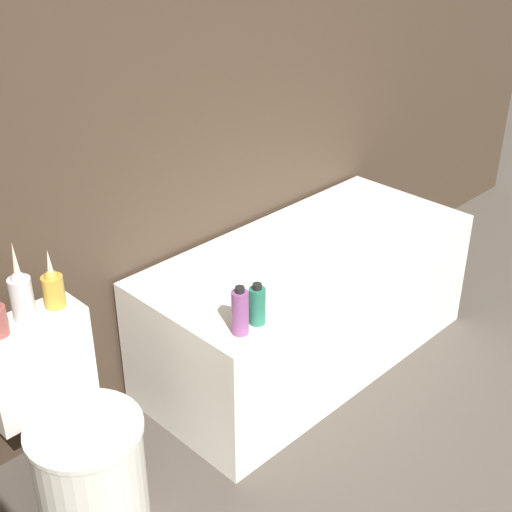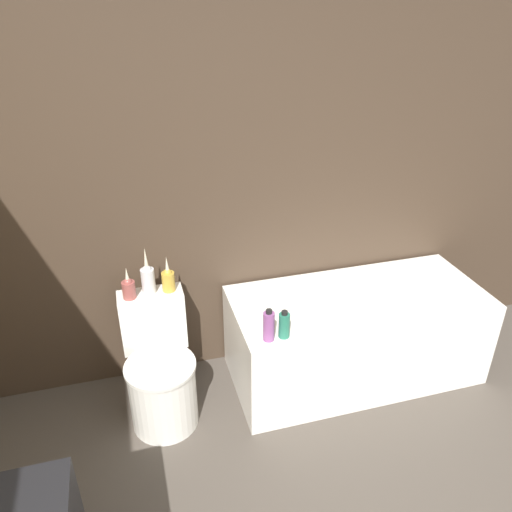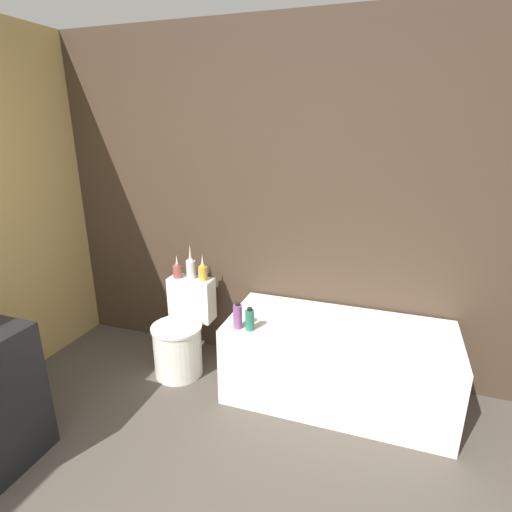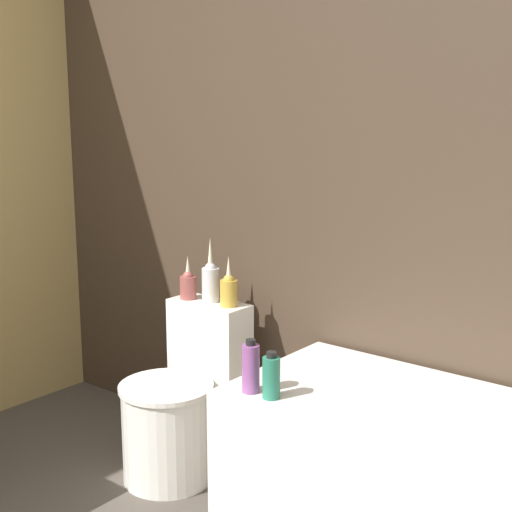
% 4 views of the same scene
% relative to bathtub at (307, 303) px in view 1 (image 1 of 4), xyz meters
% --- Properties ---
extents(wall_back_tiled, '(6.40, 0.06, 2.60)m').
position_rel_bathtub_xyz_m(wall_back_tiled, '(-0.75, 0.39, 1.01)').
color(wall_back_tiled, '#423326').
rests_on(wall_back_tiled, ground_plane).
extents(bathtub, '(1.54, 0.68, 0.58)m').
position_rel_bathtub_xyz_m(bathtub, '(0.00, 0.00, 0.00)').
color(bathtub, white).
rests_on(bathtub, ground).
extents(toilet, '(0.39, 0.55, 0.71)m').
position_rel_bathtub_xyz_m(toilet, '(-1.22, -0.03, 0.00)').
color(toilet, white).
rests_on(toilet, ground).
extents(vase_silver, '(0.08, 0.08, 0.28)m').
position_rel_bathtub_xyz_m(vase_silver, '(-1.22, 0.18, 0.51)').
color(vase_silver, silver).
rests_on(vase_silver, toilet).
extents(vase_bronze, '(0.07, 0.07, 0.21)m').
position_rel_bathtub_xyz_m(vase_bronze, '(-1.11, 0.17, 0.49)').
color(vase_bronze, gold).
rests_on(vase_bronze, toilet).
extents(shampoo_bottle_tall, '(0.06, 0.06, 0.19)m').
position_rel_bathtub_xyz_m(shampoo_bottle_tall, '(-0.65, -0.25, 0.37)').
color(shampoo_bottle_tall, '#8C4C8C').
rests_on(shampoo_bottle_tall, bathtub).
extents(shampoo_bottle_short, '(0.06, 0.06, 0.16)m').
position_rel_bathtub_xyz_m(shampoo_bottle_short, '(-0.57, -0.25, 0.36)').
color(shampoo_bottle_short, '#267259').
rests_on(shampoo_bottle_short, bathtub).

